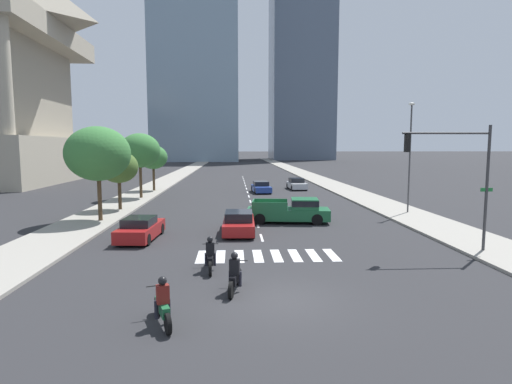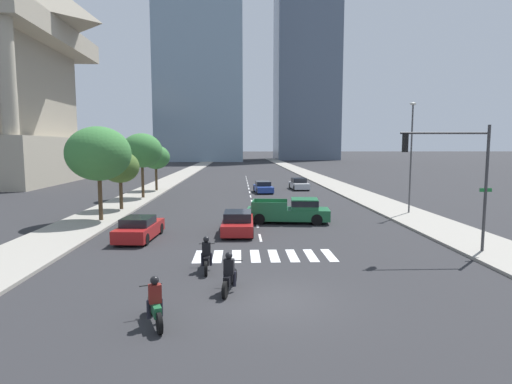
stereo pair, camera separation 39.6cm
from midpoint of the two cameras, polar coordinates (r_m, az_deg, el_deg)
name	(u,v)px [view 1 (the left image)]	position (r m, az deg, el deg)	size (l,w,h in m)	color
ground_plane	(281,300)	(14.85, 2.62, -14.48)	(800.00, 800.00, 0.00)	#28282B
sidewalk_east	(357,195)	(46.01, 13.38, -0.37)	(4.00, 260.00, 0.15)	gray
sidewalk_west	(137,196)	(45.29, -16.12, -0.55)	(4.00, 260.00, 0.15)	gray
crosswalk_near	(267,256)	(20.36, 0.98, -8.69)	(6.75, 2.36, 0.01)	silver
lane_divider_center	(248,192)	(47.93, -1.40, -0.02)	(0.14, 50.00, 0.01)	silver
motorcycle_lead	(210,257)	(18.06, -6.89, -8.79)	(0.70, 2.21, 1.49)	black
motorcycle_trailing	(235,276)	(15.46, -3.63, -11.35)	(0.74, 2.05, 1.49)	black
motorcycle_third	(162,305)	(13.12, -13.51, -14.80)	(1.00, 1.99, 1.49)	black
pickup_truck	(292,211)	(28.99, 4.58, -2.57)	(5.84, 2.70, 1.67)	#1E6038
sedan_silver_0	(297,184)	(51.36, 5.34, 1.07)	(2.09, 4.51, 1.36)	#B7BABF
sedan_red_1	(239,223)	(25.60, -2.80, -4.20)	(1.98, 4.83, 1.33)	maroon
sedan_blue_2	(261,187)	(47.50, 0.46, 0.63)	(2.16, 4.44, 1.28)	navy
sedan_red_3	(140,229)	(24.60, -15.93, -4.87)	(2.09, 4.47, 1.30)	maroon
traffic_signal_near	(457,165)	(22.30, 25.24, 3.30)	(4.60, 0.28, 6.13)	#333335
street_lamp_east	(410,150)	(34.17, 19.95, 5.39)	(0.50, 0.24, 8.39)	#3F3F42
street_tree_nearest	(98,154)	(30.60, -21.11, 4.88)	(4.37, 4.37, 6.46)	#4C3823
street_tree_second	(119,167)	(35.51, -18.51, 3.24)	(3.05, 3.05, 4.74)	#4C3823
street_tree_third	(140,151)	(43.02, -15.82, 5.45)	(3.99, 3.99, 6.38)	#4C3823
street_tree_fourth	(153,157)	(49.74, -14.06, 4.61)	(3.24, 3.24, 5.22)	#4C3823
office_tower_center_skyline	(301,16)	(177.53, 6.14, 22.74)	(23.48, 25.80, 112.38)	slate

